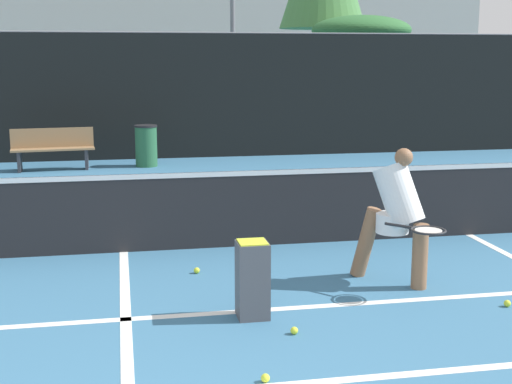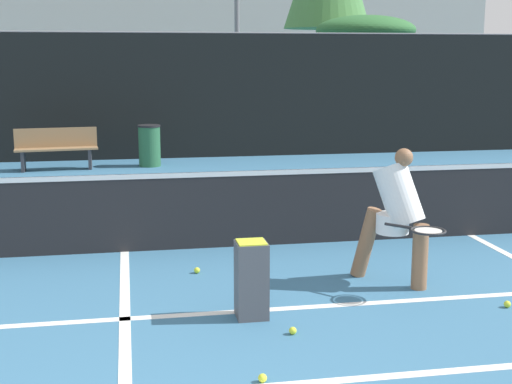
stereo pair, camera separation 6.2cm
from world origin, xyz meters
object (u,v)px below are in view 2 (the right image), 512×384
courtside_bench (56,147)px  parked_car (37,125)px  player_practicing (396,212)px  ball_hopper (251,278)px  trash_bin (150,146)px

courtside_bench → parked_car: size_ratio=0.41×
courtside_bench → parked_car: 3.63m
player_practicing → parked_car: 12.92m
ball_hopper → player_practicing: bearing=22.8°
trash_bin → parked_car: parked_car is taller
parked_car → player_practicing: bearing=-67.6°
trash_bin → parked_car: size_ratio=0.21×
ball_hopper → trash_bin: bearing=93.7°
player_practicing → parked_car: parked_car is taller
courtside_bench → parked_car: parked_car is taller
courtside_bench → trash_bin: size_ratio=1.92×
trash_bin → ball_hopper: bearing=-86.3°
courtside_bench → player_practicing: bearing=-69.3°
courtside_bench → trash_bin: bearing=-1.2°
ball_hopper → trash_bin: (-0.59, 9.24, 0.07)m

